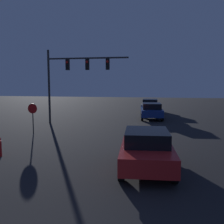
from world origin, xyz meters
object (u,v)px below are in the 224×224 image
Objects in this scene: car_far at (150,105)px; stop_sign at (33,113)px; car_near at (147,149)px; car_mid at (152,111)px; traffic_signal_mast at (72,72)px.

stop_sign is at bearing 62.10° from car_far.
stop_sign is at bearing -40.74° from car_near.
traffic_signal_mast reaches higher than car_mid.
car_near is 0.59× the size of traffic_signal_mast.
car_mid is 0.59× the size of traffic_signal_mast.
car_near is 1.99× the size of stop_sign.
car_near is at bearing -57.39° from traffic_signal_mast.
stop_sign is (-7.54, -14.44, 0.60)m from car_far.
traffic_signal_mast is at bearing 57.03° from car_far.
car_mid is at bearing 30.50° from traffic_signal_mast.
car_far is at bearing 88.51° from car_mid.
traffic_signal_mast is (-6.60, -3.89, 3.54)m from car_mid.
car_mid is at bearing -93.74° from car_near.
car_far is at bearing -93.03° from car_near.
car_far is 1.93× the size of stop_sign.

